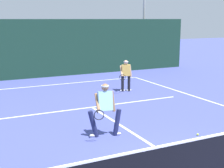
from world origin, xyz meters
name	(u,v)px	position (x,y,z in m)	size (l,w,h in m)	color
court_line_baseline_far	(56,84)	(0.00, 11.43, 0.00)	(9.78, 0.10, 0.01)	white
court_line_service	(92,107)	(0.00, 6.42, 0.00)	(7.97, 0.10, 0.01)	white
court_line_centre	(132,132)	(0.00, 3.20, 0.00)	(0.10, 6.40, 0.01)	white
tennis_net	(204,156)	(0.00, 0.00, 0.50)	(10.72, 0.09, 1.06)	#1E4723
player_near	(105,108)	(-0.87, 3.28, 0.89)	(1.06, 0.89, 1.61)	#1E234C
player_far	(126,74)	(2.58, 8.36, 0.83)	(0.88, 0.84, 1.52)	black
tennis_ball	(198,134)	(1.66, 2.09, 0.03)	(0.07, 0.07, 0.07)	#D1E033
tennis_ball_extra	(208,145)	(1.35, 1.32, 0.03)	(0.07, 0.07, 0.07)	#D1E033
back_fence_windscreen	(43,49)	(0.00, 13.88, 1.72)	(20.01, 0.12, 3.44)	#173729
light_pole	(144,5)	(8.03, 15.65, 4.44)	(0.55, 0.44, 7.21)	#9EA39E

